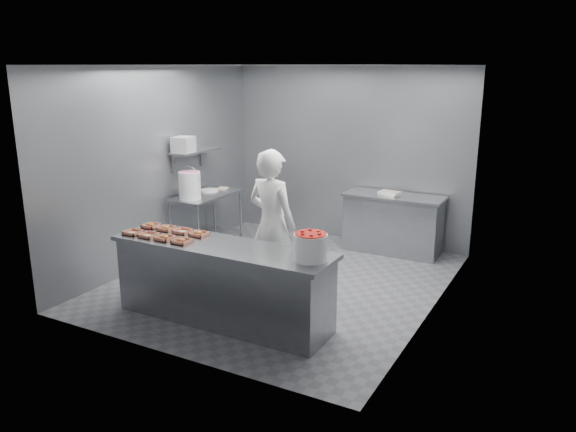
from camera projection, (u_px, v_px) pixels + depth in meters
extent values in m
plane|color=#4C4C51|center=(282.00, 281.00, 7.51)|extent=(4.50, 4.50, 0.00)
plane|color=white|center=(281.00, 65.00, 6.78)|extent=(4.50, 4.50, 0.00)
cube|color=slate|center=(349.00, 155.00, 9.06)|extent=(4.00, 0.04, 2.80)
cube|color=slate|center=(160.00, 166.00, 8.07)|extent=(0.04, 4.50, 2.80)
cube|color=slate|center=(438.00, 195.00, 6.23)|extent=(0.04, 4.50, 2.80)
cube|color=slate|center=(221.00, 247.00, 6.14)|extent=(2.60, 0.70, 0.05)
cube|color=slate|center=(223.00, 285.00, 6.25)|extent=(2.50, 0.64, 0.85)
cube|color=slate|center=(206.00, 195.00, 8.55)|extent=(0.60, 1.20, 0.04)
cube|color=slate|center=(208.00, 238.00, 8.73)|extent=(0.56, 1.15, 0.03)
cylinder|color=slate|center=(170.00, 230.00, 8.31)|extent=(0.04, 0.04, 0.88)
cylinder|color=slate|center=(198.00, 235.00, 8.07)|extent=(0.04, 0.04, 0.88)
cylinder|color=slate|center=(215.00, 213.00, 9.26)|extent=(0.04, 0.04, 0.88)
cylinder|color=slate|center=(241.00, 217.00, 9.02)|extent=(0.04, 0.04, 0.88)
cube|color=slate|center=(394.00, 197.00, 8.48)|extent=(1.50, 0.60, 0.05)
cube|color=slate|center=(393.00, 225.00, 8.60)|extent=(1.44, 0.55, 0.85)
cube|color=slate|center=(195.00, 151.00, 8.46)|extent=(0.35, 0.90, 0.03)
cube|color=tan|center=(133.00, 232.00, 6.52)|extent=(0.18, 0.18, 0.04)
cube|color=white|center=(137.00, 233.00, 6.51)|extent=(0.10, 0.06, 0.00)
cube|color=tan|center=(149.00, 235.00, 6.41)|extent=(0.18, 0.18, 0.04)
cube|color=white|center=(153.00, 236.00, 6.40)|extent=(0.10, 0.06, 0.00)
cube|color=tan|center=(165.00, 238.00, 6.30)|extent=(0.18, 0.18, 0.04)
cube|color=white|center=(169.00, 239.00, 6.29)|extent=(0.10, 0.06, 0.00)
ellipsoid|color=#A75929|center=(164.00, 237.00, 6.30)|extent=(0.10, 0.10, 0.05)
cube|color=tan|center=(182.00, 241.00, 6.19)|extent=(0.18, 0.18, 0.04)
cube|color=white|center=(186.00, 242.00, 6.18)|extent=(0.10, 0.06, 0.00)
ellipsoid|color=#A75929|center=(181.00, 240.00, 6.19)|extent=(0.10, 0.10, 0.05)
cube|color=tan|center=(151.00, 226.00, 6.78)|extent=(0.18, 0.18, 0.04)
cube|color=white|center=(155.00, 227.00, 6.78)|extent=(0.10, 0.06, 0.00)
ellipsoid|color=#A75929|center=(151.00, 225.00, 6.78)|extent=(0.10, 0.10, 0.05)
cube|color=tan|center=(167.00, 228.00, 6.67)|extent=(0.18, 0.18, 0.04)
cube|color=white|center=(171.00, 229.00, 6.67)|extent=(0.10, 0.06, 0.00)
ellipsoid|color=#A75929|center=(166.00, 227.00, 6.67)|extent=(0.10, 0.10, 0.05)
cube|color=tan|center=(183.00, 231.00, 6.56)|extent=(0.18, 0.18, 0.04)
cube|color=white|center=(187.00, 232.00, 6.56)|extent=(0.10, 0.06, 0.00)
cube|color=tan|center=(199.00, 234.00, 6.45)|extent=(0.18, 0.18, 0.04)
cube|color=white|center=(203.00, 235.00, 6.45)|extent=(0.10, 0.06, 0.00)
ellipsoid|color=#A75929|center=(198.00, 233.00, 6.45)|extent=(0.10, 0.10, 0.05)
imported|color=white|center=(272.00, 224.00, 6.82)|extent=(0.74, 0.54, 1.85)
cylinder|color=silver|center=(311.00, 247.00, 5.61)|extent=(0.34, 0.34, 0.27)
cylinder|color=red|center=(311.00, 235.00, 5.58)|extent=(0.32, 0.32, 0.04)
cylinder|color=silver|center=(190.00, 185.00, 8.19)|extent=(0.32, 0.32, 0.40)
cylinder|color=pink|center=(189.00, 172.00, 8.13)|extent=(0.29, 0.29, 0.02)
torus|color=slate|center=(189.00, 177.00, 8.15)|extent=(0.33, 0.01, 0.33)
cylinder|color=silver|center=(209.00, 190.00, 8.75)|extent=(0.35, 0.35, 0.02)
cube|color=#CCB28C|center=(223.00, 188.00, 8.91)|extent=(0.16, 0.14, 0.02)
cube|color=gray|center=(183.00, 144.00, 8.19)|extent=(0.32, 0.35, 0.23)
cube|color=silver|center=(390.00, 193.00, 8.51)|extent=(0.34, 0.28, 0.05)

